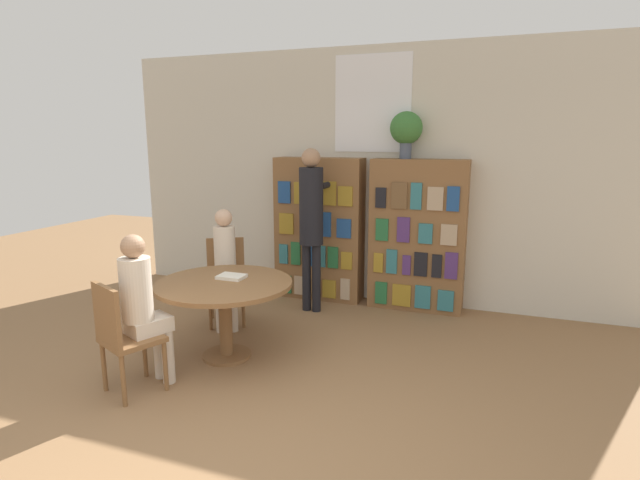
# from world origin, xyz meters

# --- Properties ---
(wall_back) EXTENTS (6.40, 0.07, 3.00)m
(wall_back) POSITION_xyz_m (0.00, 3.63, 1.51)
(wall_back) COLOR beige
(wall_back) RESTS_ON ground_plane
(bookshelf_left) EXTENTS (1.08, 0.34, 1.73)m
(bookshelf_left) POSITION_xyz_m (-0.60, 3.44, 0.86)
(bookshelf_left) COLOR brown
(bookshelf_left) RESTS_ON ground_plane
(bookshelf_right) EXTENTS (1.08, 0.34, 1.73)m
(bookshelf_right) POSITION_xyz_m (0.60, 3.44, 0.86)
(bookshelf_right) COLOR brown
(bookshelf_right) RESTS_ON ground_plane
(flower_vase) EXTENTS (0.36, 0.36, 0.52)m
(flower_vase) POSITION_xyz_m (0.43, 3.44, 2.05)
(flower_vase) COLOR #475166
(flower_vase) RESTS_ON bookshelf_right
(reading_table) EXTENTS (1.21, 1.21, 0.71)m
(reading_table) POSITION_xyz_m (-0.79, 1.51, 0.60)
(reading_table) COLOR brown
(reading_table) RESTS_ON ground_plane
(chair_near_camera) EXTENTS (0.53, 0.53, 0.90)m
(chair_near_camera) POSITION_xyz_m (-1.18, 0.65, 0.50)
(chair_near_camera) COLOR brown
(chair_near_camera) RESTS_ON ground_plane
(chair_left_side) EXTENTS (0.55, 0.55, 0.90)m
(chair_left_side) POSITION_xyz_m (-1.26, 2.33, 0.50)
(chair_left_side) COLOR brown
(chair_left_side) RESTS_ON ground_plane
(seated_reader_left) EXTENTS (0.35, 0.39, 1.25)m
(seated_reader_left) POSITION_xyz_m (-1.17, 2.17, 0.69)
(seated_reader_left) COLOR beige
(seated_reader_left) RESTS_ON ground_plane
(seated_reader_right) EXTENTS (0.35, 0.39, 1.25)m
(seated_reader_right) POSITION_xyz_m (-1.11, 0.82, 0.70)
(seated_reader_right) COLOR beige
(seated_reader_right) RESTS_ON ground_plane
(librarian_standing) EXTENTS (0.27, 0.54, 1.85)m
(librarian_standing) POSITION_xyz_m (-0.51, 2.94, 1.13)
(librarian_standing) COLOR black
(librarian_standing) RESTS_ON ground_plane
(open_book_on_table) EXTENTS (0.24, 0.18, 0.03)m
(open_book_on_table) POSITION_xyz_m (-0.79, 1.63, 0.73)
(open_book_on_table) COLOR silver
(open_book_on_table) RESTS_ON reading_table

